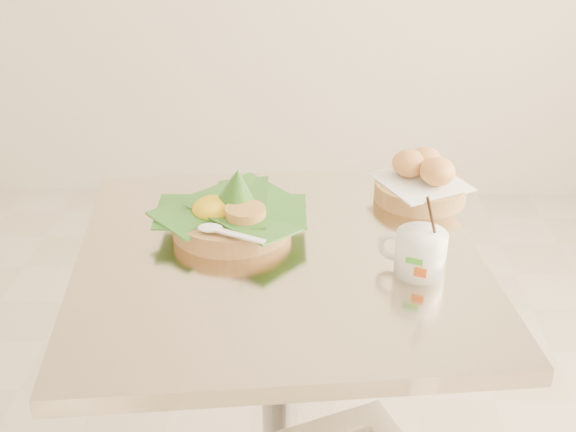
{
  "coord_description": "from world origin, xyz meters",
  "views": [
    {
      "loc": [
        0.14,
        -1.13,
        1.39
      ],
      "look_at": [
        0.11,
        -0.03,
        0.82
      ],
      "focal_mm": 45.0,
      "sensor_mm": 36.0,
      "label": 1
    }
  ],
  "objects_px": {
    "cafe_table": "(279,354)",
    "rice_basket": "(231,212)",
    "coffee_mug": "(419,251)",
    "bread_basket": "(421,180)"
  },
  "relations": [
    {
      "from": "rice_basket",
      "to": "coffee_mug",
      "type": "relative_size",
      "value": 1.88
    },
    {
      "from": "rice_basket",
      "to": "coffee_mug",
      "type": "height_order",
      "value": "coffee_mug"
    },
    {
      "from": "cafe_table",
      "to": "bread_basket",
      "type": "bearing_deg",
      "value": 39.88
    },
    {
      "from": "bread_basket",
      "to": "coffee_mug",
      "type": "xyz_separation_m",
      "value": [
        -0.04,
        -0.29,
        0.0
      ]
    },
    {
      "from": "rice_basket",
      "to": "bread_basket",
      "type": "bearing_deg",
      "value": 22.18
    },
    {
      "from": "cafe_table",
      "to": "rice_basket",
      "type": "bearing_deg",
      "value": 137.9
    },
    {
      "from": "cafe_table",
      "to": "coffee_mug",
      "type": "height_order",
      "value": "coffee_mug"
    },
    {
      "from": "cafe_table",
      "to": "rice_basket",
      "type": "xyz_separation_m",
      "value": [
        -0.09,
        0.08,
        0.26
      ]
    },
    {
      "from": "cafe_table",
      "to": "bread_basket",
      "type": "xyz_separation_m",
      "value": [
        0.28,
        0.23,
        0.26
      ]
    },
    {
      "from": "rice_basket",
      "to": "bread_basket",
      "type": "height_order",
      "value": "rice_basket"
    }
  ]
}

